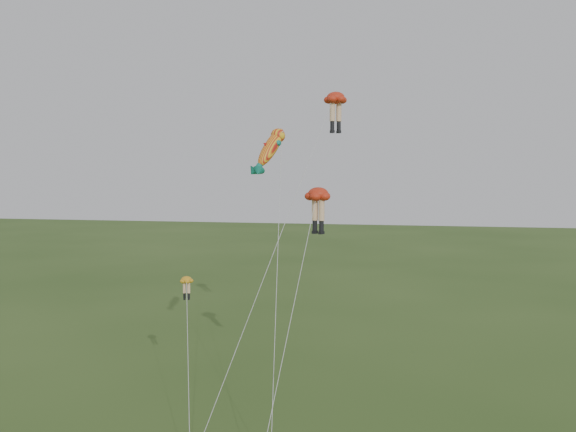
# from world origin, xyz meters

# --- Properties ---
(legs_kite_red_high) EXTENTS (6.84, 12.55, 19.94)m
(legs_kite_red_high) POSITION_xyz_m (3.12, 9.72, 19.08)
(legs_kite_red_high) COLOR red
(legs_kite_red_high) RESTS_ON ground
(legs_kite_red_mid) EXTENTS (2.78, 9.28, 13.97)m
(legs_kite_red_mid) POSITION_xyz_m (2.84, 5.03, 13.22)
(legs_kite_red_mid) COLOR red
(legs_kite_red_mid) RESTS_ON ground
(legs_kite_yellow) EXTENTS (4.16, 9.64, 8.40)m
(legs_kite_yellow) POSITION_xyz_m (-5.33, 5.56, 7.57)
(legs_kite_yellow) COLOR orange
(legs_kite_yellow) RESTS_ON ground
(fish_kite) EXTENTS (2.66, 7.84, 17.65)m
(fish_kite) POSITION_xyz_m (0.05, 5.24, 16.16)
(fish_kite) COLOR yellow
(fish_kite) RESTS_ON ground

